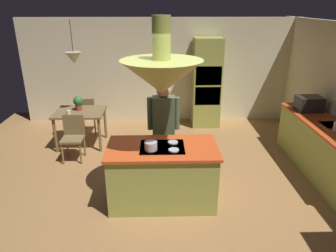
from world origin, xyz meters
TOP-DOWN VIEW (x-y plane):
  - ground at (0.00, 0.00)m, footprint 8.16×8.16m
  - wall_back at (0.00, 3.45)m, footprint 6.80×0.10m
  - kitchen_island at (0.00, -0.20)m, footprint 1.61×0.88m
  - counter_run_right at (2.84, 0.60)m, footprint 0.73×2.57m
  - oven_tower at (1.10, 3.04)m, footprint 0.66×0.62m
  - dining_table at (-1.70, 1.90)m, footprint 1.01×0.82m
  - person_at_island at (0.03, 0.51)m, footprint 0.53×0.22m
  - range_hood at (0.00, -0.20)m, footprint 1.10×1.10m
  - pendant_light_over_table at (-1.70, 1.90)m, footprint 0.32×0.32m
  - chair_facing_island at (-1.70, 1.27)m, footprint 0.40×0.40m
  - chair_by_back_wall at (-1.70, 2.53)m, footprint 0.40×0.40m
  - potted_plant_on_table at (-1.73, 1.98)m, footprint 0.20×0.20m
  - cup_on_table at (-1.87, 1.69)m, footprint 0.07×0.07m
  - microwave_on_counter at (2.84, 1.36)m, footprint 0.46×0.36m
  - cooking_pot_on_cooktop at (-0.16, -0.33)m, footprint 0.18×0.18m

SIDE VIEW (x-z plane):
  - ground at x=0.00m, z-range 0.00..0.00m
  - kitchen_island at x=0.00m, z-range -0.01..0.93m
  - counter_run_right at x=2.84m, z-range 0.01..0.92m
  - chair_facing_island at x=-1.70m, z-range 0.07..0.94m
  - chair_by_back_wall at x=-1.70m, z-range 0.07..0.94m
  - dining_table at x=-1.70m, z-range 0.27..1.03m
  - cup_on_table at x=-1.87m, z-range 0.76..0.85m
  - potted_plant_on_table at x=-1.73m, z-range 0.78..1.08m
  - person_at_island at x=0.03m, z-range 0.12..1.80m
  - cooking_pot_on_cooktop at x=-0.16m, z-range 0.93..1.05m
  - microwave_on_counter at x=2.84m, z-range 0.91..1.19m
  - oven_tower at x=1.10m, z-range 0.00..2.13m
  - wall_back at x=0.00m, z-range 0.00..2.55m
  - pendant_light_over_table at x=-1.70m, z-range 1.45..2.27m
  - range_hood at x=0.00m, z-range 1.47..2.47m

